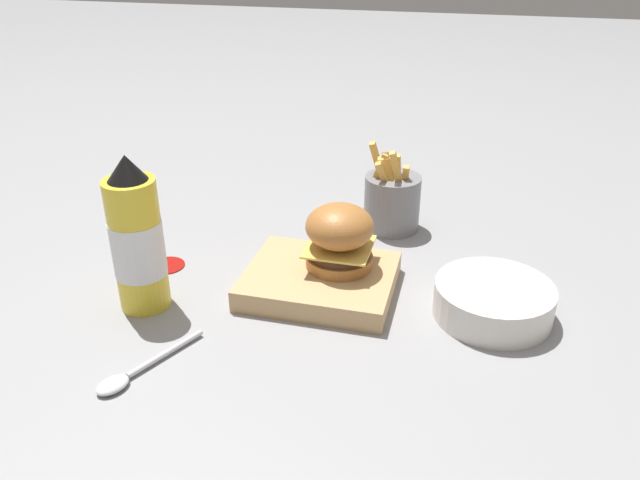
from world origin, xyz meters
TOP-DOWN VIEW (x-y plane):
  - ground_plane at (0.00, 0.00)m, footprint 6.00×6.00m
  - serving_board at (-0.03, 0.05)m, footprint 0.21×0.18m
  - burger at (-0.05, 0.02)m, footprint 0.10×0.10m
  - ketchup_bottle at (0.20, 0.14)m, footprint 0.07×0.07m
  - fries_basket at (-0.10, -0.19)m, footprint 0.10×0.10m
  - side_bowl at (-0.27, 0.05)m, footprint 0.16×0.16m
  - spoon at (0.14, 0.29)m, footprint 0.08×0.15m
  - ketchup_puddle at (0.22, 0.04)m, footprint 0.05×0.05m

SIDE VIEW (x-z plane):
  - ground_plane at x=0.00m, z-range 0.00..0.00m
  - ketchup_puddle at x=0.22m, z-range 0.00..0.00m
  - spoon at x=0.14m, z-range 0.00..0.01m
  - serving_board at x=-0.03m, z-range 0.00..0.03m
  - side_bowl at x=-0.27m, z-range 0.00..0.05m
  - fries_basket at x=-0.10m, z-range -0.03..0.13m
  - burger at x=-0.05m, z-range 0.03..0.13m
  - ketchup_bottle at x=0.20m, z-range -0.01..0.21m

